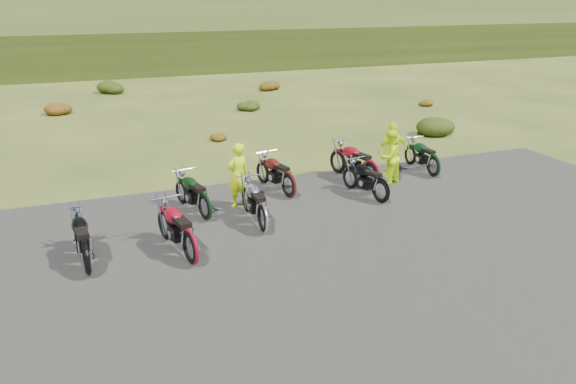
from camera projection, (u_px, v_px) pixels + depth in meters
name	position (u px, v px, depth m)	size (l,w,h in m)	color
ground	(323.00, 226.00, 13.98)	(300.00, 300.00, 0.00)	#374918
gravel_pad	(361.00, 260.00, 12.23)	(20.00, 12.00, 0.04)	black
hill_slope	(124.00, 48.00, 57.95)	(300.00, 46.00, 3.00)	#333F15
hill_plateau	(93.00, 21.00, 110.70)	(300.00, 90.00, 9.17)	#333F15
shrub_2	(57.00, 107.00, 26.36)	(1.30, 1.30, 0.77)	#6C330D
shrub_3	(112.00, 85.00, 31.97)	(1.56, 1.56, 0.92)	black
shrub_4	(217.00, 135.00, 21.86)	(0.77, 0.77, 0.45)	#6C330D
shrub_5	(248.00, 104.00, 27.47)	(1.03, 1.03, 0.61)	black
shrub_6	(268.00, 84.00, 33.08)	(1.30, 1.30, 0.77)	#6C330D
shrub_7	(437.00, 123.00, 22.86)	(1.56, 1.56, 0.92)	black
shrub_8	(423.00, 101.00, 28.58)	(0.77, 0.77, 0.45)	#6C330D
motorcycle_0	(89.00, 276.00, 11.54)	(2.14, 0.71, 1.12)	black
motorcycle_1	(191.00, 265.00, 11.99)	(2.23, 0.74, 1.17)	maroon
motorcycle_2	(205.00, 221.00, 14.30)	(2.06, 0.69, 1.08)	black
motorcycle_3	(263.00, 233.00, 13.57)	(2.13, 0.71, 1.11)	silver
motorcycle_4	(289.00, 198.00, 15.86)	(2.12, 0.71, 1.11)	#56130E
motorcycle_5	(380.00, 203.00, 15.47)	(1.99, 0.66, 1.04)	black
motorcycle_6	(369.00, 188.00, 16.67)	(2.34, 0.78, 1.23)	maroon
motorcycle_7	(432.00, 177.00, 17.63)	(2.01, 0.67, 1.05)	black
person_middle	(238.00, 176.00, 14.93)	(0.64, 0.42, 1.76)	#C2E60C
person_right_a	(389.00, 158.00, 16.74)	(0.81, 0.63, 1.66)	#C2E60C
person_right_b	(392.00, 151.00, 17.35)	(1.01, 0.42, 1.73)	#C2E60C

